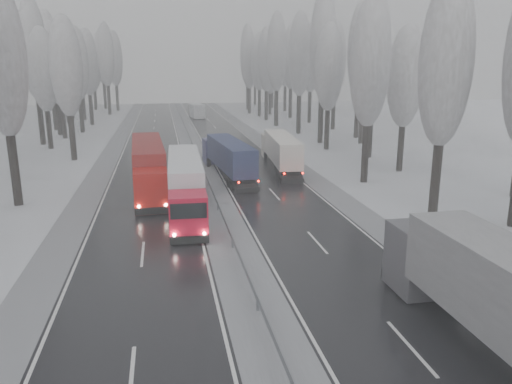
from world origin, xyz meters
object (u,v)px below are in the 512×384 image
object	(u,v)px
truck_blue_box	(228,155)
box_truck_distant	(196,111)
truck_cream_box	(280,149)
truck_red_red	(148,163)
truck_red_white	(185,181)

from	to	relation	value
truck_blue_box	box_truck_distant	distance (m)	56.80
truck_cream_box	truck_red_red	size ratio (longest dim) A/B	0.88
truck_cream_box	truck_red_red	world-z (taller)	truck_red_red
truck_red_white	truck_red_red	bearing A→B (deg)	114.69
truck_red_white	box_truck_distant	bearing A→B (deg)	86.74
box_truck_distant	truck_red_white	xyz separation A→B (m)	(-5.55, -67.68, 0.78)
truck_blue_box	truck_red_red	bearing A→B (deg)	-155.38
truck_red_white	truck_red_red	xyz separation A→B (m)	(-2.83, 6.58, 0.15)
truck_blue_box	truck_red_white	size ratio (longest dim) A/B	0.95
truck_blue_box	truck_red_white	distance (m)	11.82
truck_red_white	truck_red_red	world-z (taller)	truck_red_red
box_truck_distant	truck_red_white	size ratio (longest dim) A/B	0.53
truck_cream_box	truck_red_red	bearing A→B (deg)	-148.00
truck_red_white	truck_red_red	size ratio (longest dim) A/B	0.94
truck_cream_box	truck_red_white	size ratio (longest dim) A/B	0.94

